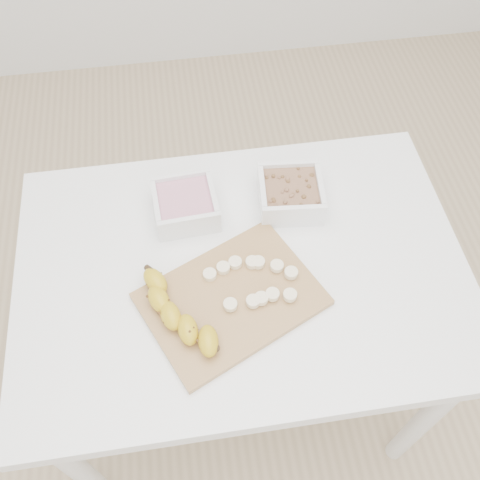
{
  "coord_description": "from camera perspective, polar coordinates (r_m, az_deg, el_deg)",
  "views": [
    {
      "loc": [
        -0.1,
        -0.61,
        1.76
      ],
      "look_at": [
        0.0,
        0.03,
        0.81
      ],
      "focal_mm": 40.0,
      "sensor_mm": 36.0,
      "label": 1
    }
  ],
  "objects": [
    {
      "name": "table",
      "position": [
        1.27,
        0.2,
        -5.08
      ],
      "size": [
        1.0,
        0.7,
        0.75
      ],
      "color": "white",
      "rests_on": "ground"
    },
    {
      "name": "cutting_board",
      "position": [
        1.14,
        -0.92,
        -6.31
      ],
      "size": [
        0.43,
        0.38,
        0.01
      ],
      "primitive_type": "cube",
      "rotation": [
        0.0,
        0.0,
        0.43
      ],
      "color": "#A6774B",
      "rests_on": "table"
    },
    {
      "name": "banana",
      "position": [
        1.1,
        -6.48,
        -7.85
      ],
      "size": [
        0.14,
        0.24,
        0.04
      ],
      "primitive_type": null,
      "rotation": [
        0.0,
        0.0,
        0.36
      ],
      "color": "gold",
      "rests_on": "cutting_board"
    },
    {
      "name": "banana_slices",
      "position": [
        1.14,
        1.54,
        -4.28
      ],
      "size": [
        0.2,
        0.13,
        0.02
      ],
      "color": "#F5E4B9",
      "rests_on": "cutting_board"
    },
    {
      "name": "ground",
      "position": [
        1.87,
        0.14,
        -14.94
      ],
      "size": [
        3.5,
        3.5,
        0.0
      ],
      "primitive_type": "plane",
      "color": "#C6AD89",
      "rests_on": "ground"
    },
    {
      "name": "bowl_yogurt",
      "position": [
        1.25,
        -5.85,
        3.8
      ],
      "size": [
        0.15,
        0.15,
        0.07
      ],
      "color": "white",
      "rests_on": "table"
    },
    {
      "name": "bowl_granola",
      "position": [
        1.27,
        5.41,
        4.97
      ],
      "size": [
        0.16,
        0.16,
        0.07
      ],
      "color": "white",
      "rests_on": "table"
    }
  ]
}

